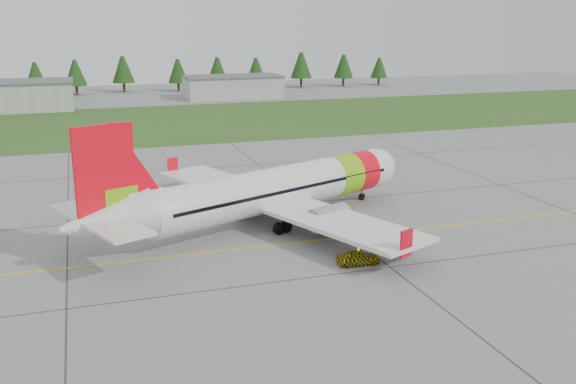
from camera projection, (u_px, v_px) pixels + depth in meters
name	position (u px, v px, depth m)	size (l,w,h in m)	color
ground	(273.00, 282.00, 49.12)	(320.00, 320.00, 0.00)	gray
aircraft	(271.00, 190.00, 62.52)	(36.56, 34.72, 11.62)	silver
follow_me_car	(359.00, 244.00, 52.29)	(1.44, 1.22, 3.59)	yellow
grass_strip	(151.00, 123.00, 124.34)	(320.00, 50.00, 0.03)	#30561E
taxi_guideline	(246.00, 248.00, 56.45)	(120.00, 0.25, 0.02)	gold
hangar_east	(233.00, 87.00, 164.20)	(24.00, 12.00, 5.20)	#A8A8A3
treeline	(126.00, 74.00, 174.41)	(160.00, 8.00, 10.00)	#1C3F14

